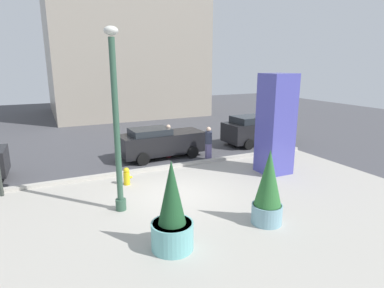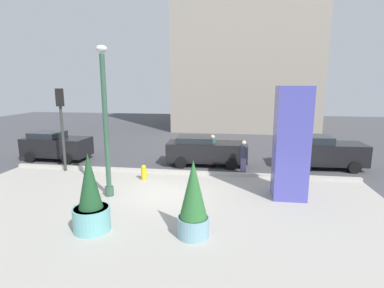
{
  "view_description": "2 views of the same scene",
  "coord_description": "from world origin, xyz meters",
  "px_view_note": "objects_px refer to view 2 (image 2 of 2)",
  "views": [
    {
      "loc": [
        -4.36,
        -10.75,
        4.93
      ],
      "look_at": [
        1.33,
        1.22,
        1.6
      ],
      "focal_mm": 30.19,
      "sensor_mm": 36.0,
      "label": 1
    },
    {
      "loc": [
        2.98,
        -11.83,
        4.59
      ],
      "look_at": [
        1.03,
        1.46,
        1.92
      ],
      "focal_mm": 28.49,
      "sensor_mm": 36.0,
      "label": 2
    }
  ],
  "objects_px": {
    "potted_plant_near_left": "(91,201)",
    "pedestrian_crossing": "(244,155)",
    "potted_plant_by_pillar": "(193,201)",
    "traffic_light_corner": "(61,116)",
    "fire_hydrant": "(144,172)",
    "car_passing_lane": "(206,150)",
    "car_curb_west": "(322,152)",
    "pedestrian_by_curb": "(213,149)",
    "lamp_post": "(106,126)",
    "art_pillar_blue": "(291,143)",
    "car_far_lane": "(56,146)"
  },
  "relations": [
    {
      "from": "potted_plant_near_left",
      "to": "pedestrian_crossing",
      "type": "distance_m",
      "value": 8.5
    },
    {
      "from": "potted_plant_by_pillar",
      "to": "traffic_light_corner",
      "type": "relative_size",
      "value": 0.56
    },
    {
      "from": "potted_plant_near_left",
      "to": "fire_hydrant",
      "type": "bearing_deg",
      "value": 89.14
    },
    {
      "from": "car_passing_lane",
      "to": "pedestrian_crossing",
      "type": "height_order",
      "value": "pedestrian_crossing"
    },
    {
      "from": "car_curb_west",
      "to": "pedestrian_crossing",
      "type": "xyz_separation_m",
      "value": [
        -4.29,
        -1.76,
        0.07
      ]
    },
    {
      "from": "potted_plant_by_pillar",
      "to": "pedestrian_by_curb",
      "type": "height_order",
      "value": "potted_plant_by_pillar"
    },
    {
      "from": "lamp_post",
      "to": "art_pillar_blue",
      "type": "relative_size",
      "value": 1.34
    },
    {
      "from": "car_curb_west",
      "to": "pedestrian_by_curb",
      "type": "height_order",
      "value": "car_curb_west"
    },
    {
      "from": "lamp_post",
      "to": "car_curb_west",
      "type": "height_order",
      "value": "lamp_post"
    },
    {
      "from": "potted_plant_near_left",
      "to": "car_curb_west",
      "type": "xyz_separation_m",
      "value": [
        9.15,
        8.73,
        -0.09
      ]
    },
    {
      "from": "car_curb_west",
      "to": "fire_hydrant",
      "type": "bearing_deg",
      "value": -158.97
    },
    {
      "from": "lamp_post",
      "to": "car_passing_lane",
      "type": "relative_size",
      "value": 1.33
    },
    {
      "from": "car_passing_lane",
      "to": "car_far_lane",
      "type": "bearing_deg",
      "value": -179.58
    },
    {
      "from": "car_passing_lane",
      "to": "car_curb_west",
      "type": "bearing_deg",
      "value": 2.7
    },
    {
      "from": "potted_plant_near_left",
      "to": "pedestrian_crossing",
      "type": "xyz_separation_m",
      "value": [
        4.85,
        6.97,
        -0.02
      ]
    },
    {
      "from": "traffic_light_corner",
      "to": "pedestrian_by_curb",
      "type": "xyz_separation_m",
      "value": [
        7.68,
        2.17,
        -1.93
      ]
    },
    {
      "from": "traffic_light_corner",
      "to": "car_curb_west",
      "type": "distance_m",
      "value": 14.07
    },
    {
      "from": "traffic_light_corner",
      "to": "car_passing_lane",
      "type": "bearing_deg",
      "value": 17.49
    },
    {
      "from": "potted_plant_near_left",
      "to": "traffic_light_corner",
      "type": "height_order",
      "value": "traffic_light_corner"
    },
    {
      "from": "potted_plant_near_left",
      "to": "pedestrian_crossing",
      "type": "bearing_deg",
      "value": 55.17
    },
    {
      "from": "car_passing_lane",
      "to": "traffic_light_corner",
      "type": "bearing_deg",
      "value": -162.51
    },
    {
      "from": "traffic_light_corner",
      "to": "car_far_lane",
      "type": "height_order",
      "value": "traffic_light_corner"
    },
    {
      "from": "potted_plant_near_left",
      "to": "car_far_lane",
      "type": "xyz_separation_m",
      "value": [
        -6.41,
        8.36,
        -0.13
      ]
    },
    {
      "from": "car_passing_lane",
      "to": "potted_plant_near_left",
      "type": "bearing_deg",
      "value": -108.13
    },
    {
      "from": "potted_plant_near_left",
      "to": "traffic_light_corner",
      "type": "relative_size",
      "value": 0.58
    },
    {
      "from": "fire_hydrant",
      "to": "pedestrian_by_curb",
      "type": "bearing_deg",
      "value": 44.89
    },
    {
      "from": "traffic_light_corner",
      "to": "car_curb_west",
      "type": "height_order",
      "value": "traffic_light_corner"
    },
    {
      "from": "traffic_light_corner",
      "to": "car_curb_west",
      "type": "relative_size",
      "value": 1.01
    },
    {
      "from": "lamp_post",
      "to": "art_pillar_blue",
      "type": "distance_m",
      "value": 7.42
    },
    {
      "from": "car_curb_west",
      "to": "potted_plant_by_pillar",
      "type": "bearing_deg",
      "value": -124.32
    },
    {
      "from": "lamp_post",
      "to": "potted_plant_by_pillar",
      "type": "bearing_deg",
      "value": -36.42
    },
    {
      "from": "pedestrian_by_curb",
      "to": "art_pillar_blue",
      "type": "bearing_deg",
      "value": -51.62
    },
    {
      "from": "lamp_post",
      "to": "car_passing_lane",
      "type": "xyz_separation_m",
      "value": [
        3.47,
        5.45,
        -2.08
      ]
    },
    {
      "from": "potted_plant_near_left",
      "to": "car_far_lane",
      "type": "relative_size",
      "value": 0.64
    },
    {
      "from": "lamp_post",
      "to": "car_curb_west",
      "type": "xyz_separation_m",
      "value": [
        9.85,
        5.75,
        -2.02
      ]
    },
    {
      "from": "art_pillar_blue",
      "to": "car_passing_lane",
      "type": "height_order",
      "value": "art_pillar_blue"
    },
    {
      "from": "car_curb_west",
      "to": "pedestrian_by_curb",
      "type": "bearing_deg",
      "value": -175.96
    },
    {
      "from": "lamp_post",
      "to": "car_curb_west",
      "type": "relative_size",
      "value": 1.39
    },
    {
      "from": "potted_plant_near_left",
      "to": "fire_hydrant",
      "type": "xyz_separation_m",
      "value": [
        0.08,
        5.25,
        -0.63
      ]
    },
    {
      "from": "traffic_light_corner",
      "to": "fire_hydrant",
      "type": "bearing_deg",
      "value": -10.89
    },
    {
      "from": "pedestrian_crossing",
      "to": "pedestrian_by_curb",
      "type": "bearing_deg",
      "value": 141.89
    },
    {
      "from": "car_curb_west",
      "to": "car_passing_lane",
      "type": "height_order",
      "value": "car_curb_west"
    },
    {
      "from": "lamp_post",
      "to": "pedestrian_by_curb",
      "type": "bearing_deg",
      "value": 54.11
    },
    {
      "from": "car_curb_west",
      "to": "pedestrian_crossing",
      "type": "bearing_deg",
      "value": -157.74
    },
    {
      "from": "car_far_lane",
      "to": "pedestrian_crossing",
      "type": "height_order",
      "value": "pedestrian_crossing"
    },
    {
      "from": "fire_hydrant",
      "to": "car_curb_west",
      "type": "distance_m",
      "value": 9.73
    },
    {
      "from": "fire_hydrant",
      "to": "art_pillar_blue",
      "type": "bearing_deg",
      "value": -11.39
    },
    {
      "from": "art_pillar_blue",
      "to": "potted_plant_near_left",
      "type": "bearing_deg",
      "value": -149.32
    },
    {
      "from": "potted_plant_near_left",
      "to": "pedestrian_by_curb",
      "type": "height_order",
      "value": "potted_plant_near_left"
    },
    {
      "from": "potted_plant_near_left",
      "to": "lamp_post",
      "type": "bearing_deg",
      "value": 103.35
    }
  ]
}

